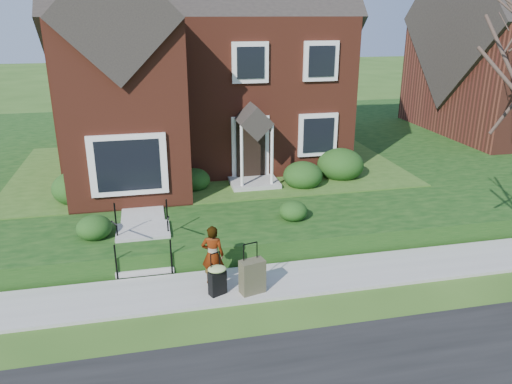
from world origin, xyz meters
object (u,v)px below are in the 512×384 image
object	(u,v)px
front_steps	(144,244)
suitcase_black	(217,279)
woman	(213,255)
suitcase_olive	(252,276)

from	to	relation	value
front_steps	suitcase_black	world-z (taller)	front_steps
woman	suitcase_black	world-z (taller)	woman
suitcase_black	suitcase_olive	size ratio (longest dim) A/B	0.85
suitcase_black	suitcase_olive	distance (m)	0.79
woman	suitcase_black	bearing A→B (deg)	110.58
suitcase_black	front_steps	bearing A→B (deg)	102.50
woman	suitcase_black	size ratio (longest dim) A/B	1.43
front_steps	woman	bearing A→B (deg)	-46.59
woman	suitcase_black	distance (m)	0.62
front_steps	woman	world-z (taller)	front_steps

